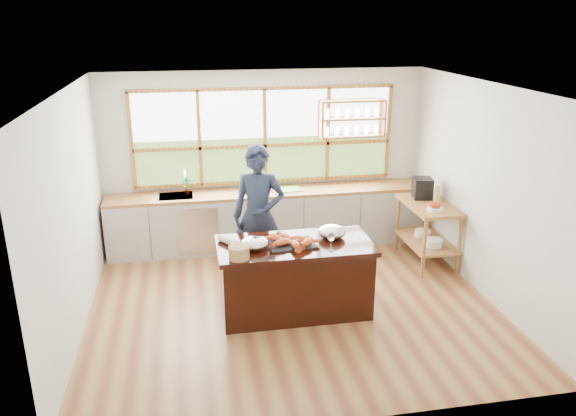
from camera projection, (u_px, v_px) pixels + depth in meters
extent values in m
plane|color=olive|center=(292.00, 303.00, 7.14)|extent=(5.00, 5.00, 0.00)
cube|color=silver|center=(265.00, 158.00, 8.79)|extent=(5.00, 0.02, 2.70)
cube|color=silver|center=(343.00, 287.00, 4.61)|extent=(5.00, 0.02, 2.70)
cube|color=silver|center=(72.00, 215.00, 6.27)|extent=(0.02, 4.50, 2.70)
cube|color=silver|center=(485.00, 191.00, 7.13)|extent=(0.02, 4.50, 2.70)
cube|color=silver|center=(292.00, 88.00, 6.26)|extent=(5.00, 4.50, 0.02)
cube|color=olive|center=(265.00, 136.00, 8.65)|extent=(4.05, 0.06, 1.50)
cube|color=white|center=(264.00, 113.00, 8.56)|extent=(3.98, 0.01, 0.75)
cube|color=#395E25|center=(265.00, 159.00, 8.79)|extent=(3.98, 0.01, 0.70)
cube|color=olive|center=(352.00, 101.00, 8.61)|extent=(1.00, 0.28, 0.03)
cube|color=olive|center=(352.00, 118.00, 8.70)|extent=(1.00, 0.28, 0.03)
cube|color=olive|center=(351.00, 136.00, 8.79)|extent=(1.00, 0.28, 0.03)
cube|color=olive|center=(320.00, 119.00, 8.61)|extent=(0.03, 0.28, 0.55)
cube|color=olive|center=(383.00, 117.00, 8.78)|extent=(0.03, 0.28, 0.55)
cube|color=#ACA9A3|center=(269.00, 220.00, 8.80)|extent=(4.90, 0.62, 0.85)
cube|color=silver|center=(198.00, 231.00, 8.32)|extent=(0.60, 0.01, 0.72)
cube|color=#945330|center=(268.00, 192.00, 8.66)|extent=(4.90, 0.62, 0.05)
cube|color=silver|center=(176.00, 201.00, 8.44)|extent=(0.50, 0.42, 0.16)
cube|color=#945330|center=(459.00, 245.00, 7.78)|extent=(0.04, 0.04, 0.90)
cube|color=#945330|center=(429.00, 220.00, 8.71)|extent=(0.04, 0.04, 0.90)
cube|color=#945330|center=(424.00, 247.00, 7.69)|extent=(0.04, 0.04, 0.90)
cube|color=#945330|center=(398.00, 222.00, 8.62)|extent=(0.04, 0.04, 0.90)
cube|color=#945330|center=(426.00, 241.00, 8.25)|extent=(0.62, 1.10, 0.03)
cube|color=#945330|center=(429.00, 205.00, 8.07)|extent=(0.62, 1.10, 0.05)
cylinder|color=white|center=(434.00, 243.00, 7.99)|extent=(0.24, 0.24, 0.11)
cylinder|color=white|center=(422.00, 234.00, 8.37)|extent=(0.24, 0.24, 0.09)
cube|color=black|center=(295.00, 280.00, 6.82)|extent=(1.77, 0.82, 0.84)
cube|color=black|center=(295.00, 246.00, 6.67)|extent=(1.85, 0.90, 0.06)
imported|color=#1A2337|center=(259.00, 216.00, 7.43)|extent=(0.79, 0.63, 1.90)
imported|color=slate|center=(187.00, 186.00, 8.45)|extent=(0.15, 0.11, 0.26)
cube|color=#69BC47|center=(288.00, 189.00, 8.70)|extent=(0.43, 0.33, 0.01)
cube|color=black|center=(422.00, 188.00, 8.27)|extent=(0.31, 0.33, 0.30)
cylinder|color=#9CA648|center=(437.00, 196.00, 7.92)|extent=(0.08, 0.08, 0.30)
cylinder|color=white|center=(435.00, 209.00, 7.77)|extent=(0.22, 0.22, 0.05)
sphere|color=#AC270C|center=(439.00, 205.00, 7.77)|extent=(0.07, 0.07, 0.07)
sphere|color=#AC270C|center=(435.00, 204.00, 7.80)|extent=(0.07, 0.07, 0.07)
sphere|color=#AC270C|center=(432.00, 205.00, 7.78)|extent=(0.07, 0.07, 0.07)
sphere|color=#AC270C|center=(433.00, 206.00, 7.72)|extent=(0.07, 0.07, 0.07)
sphere|color=#AC270C|center=(438.00, 206.00, 7.72)|extent=(0.07, 0.07, 0.07)
cube|color=black|center=(291.00, 244.00, 6.62)|extent=(0.58, 0.44, 0.02)
ellipsoid|color=#DA4D1E|center=(282.00, 243.00, 6.53)|extent=(0.23, 0.15, 0.08)
ellipsoid|color=#DA4D1E|center=(298.00, 239.00, 6.63)|extent=(0.23, 0.14, 0.08)
ellipsoid|color=#DA4D1E|center=(308.00, 242.00, 6.54)|extent=(0.21, 0.21, 0.08)
ellipsoid|color=#DA4D1E|center=(285.00, 237.00, 6.70)|extent=(0.18, 0.23, 0.08)
ellipsoid|color=#DA4D1E|center=(295.00, 245.00, 6.48)|extent=(0.11, 0.22, 0.08)
ellipsoid|color=#DA4D1E|center=(277.00, 239.00, 6.65)|extent=(0.20, 0.22, 0.08)
ellipsoid|color=silver|center=(255.00, 243.00, 6.49)|extent=(0.32, 0.32, 0.15)
ellipsoid|color=silver|center=(332.00, 232.00, 6.82)|extent=(0.34, 0.34, 0.16)
cylinder|color=white|center=(331.00, 250.00, 6.46)|extent=(0.06, 0.06, 0.01)
cylinder|color=white|center=(331.00, 245.00, 6.44)|extent=(0.01, 0.01, 0.13)
ellipsoid|color=white|center=(331.00, 237.00, 6.41)|extent=(0.08, 0.08, 0.10)
cylinder|color=#AD924A|center=(239.00, 252.00, 6.22)|extent=(0.23, 0.23, 0.15)
cylinder|color=white|center=(228.00, 241.00, 6.63)|extent=(0.24, 0.29, 0.08)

